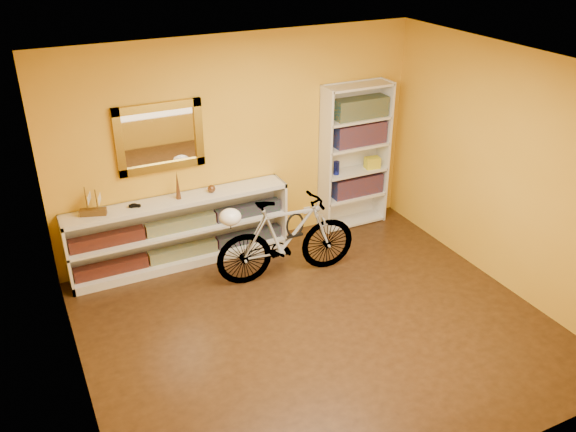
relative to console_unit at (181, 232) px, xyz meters
name	(u,v)px	position (x,y,z in m)	size (l,w,h in m)	color
floor	(318,328)	(0.85, -1.81, -0.43)	(4.50, 4.00, 0.01)	black
ceiling	(325,71)	(0.85, -1.81, 2.18)	(4.50, 4.00, 0.01)	silver
back_wall	(240,145)	(0.85, 0.19, 0.88)	(4.50, 0.01, 2.60)	gold
left_wall	(65,270)	(-1.41, -1.81, 0.88)	(0.01, 4.00, 2.60)	gold
right_wall	(507,171)	(3.10, -1.81, 0.88)	(0.01, 4.00, 2.60)	gold
gilt_mirror	(160,138)	(-0.10, 0.15, 1.12)	(0.98, 0.06, 0.78)	olive
wall_socket	(307,210)	(1.75, 0.17, -0.17)	(0.09, 0.01, 0.09)	silver
console_unit	(181,232)	(0.00, 0.00, 0.00)	(2.60, 0.35, 0.85)	silver
cd_row_lower	(183,251)	(0.00, -0.02, -0.26)	(2.50, 0.13, 0.14)	black
cd_row_upper	(181,224)	(0.00, -0.02, 0.11)	(2.50, 0.13, 0.14)	navy
model_ship	(91,201)	(-0.94, 0.00, 0.59)	(0.28, 0.10, 0.33)	#472F13
toy_car	(135,207)	(-0.49, 0.00, 0.43)	(0.00, 0.00, 0.00)	black
bronze_ornament	(178,185)	(0.01, 0.00, 0.59)	(0.06, 0.06, 0.34)	brown
decorative_orb	(211,189)	(0.40, 0.00, 0.47)	(0.09, 0.09, 0.09)	brown
bookcase	(355,157)	(2.36, 0.03, 0.52)	(0.90, 0.30, 1.90)	silver
book_row_a	(356,185)	(2.41, 0.03, 0.12)	(0.70, 0.22, 0.26)	maroon
book_row_b	(359,134)	(2.41, 0.03, 0.83)	(0.70, 0.22, 0.28)	maroon
book_row_c	(361,108)	(2.41, 0.03, 1.16)	(0.70, 0.22, 0.25)	#194857
travel_mug	(336,168)	(2.08, 0.01, 0.43)	(0.08, 0.08, 0.17)	#151F93
red_tin	(342,113)	(2.16, 0.06, 1.13)	(0.13, 0.13, 0.17)	maroon
yellow_bag	(372,163)	(2.61, -0.01, 0.41)	(0.19, 0.13, 0.15)	yellow
bicycle	(287,238)	(0.99, -0.78, 0.07)	(1.67, 0.43, 0.98)	silver
helmet	(230,217)	(0.36, -0.72, 0.44)	(0.24, 0.23, 0.18)	white
u_lock	(295,225)	(1.09, -0.79, 0.21)	(0.22, 0.22, 0.02)	black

